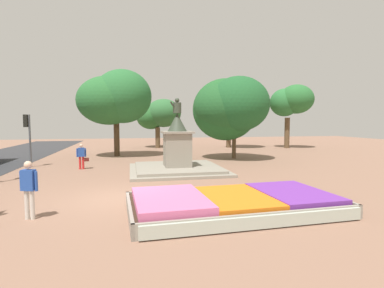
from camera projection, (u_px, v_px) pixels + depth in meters
name	position (u px, v px, depth m)	size (l,w,h in m)	color
ground_plane	(118.00, 199.00, 11.47)	(81.64, 81.64, 0.00)	#8C6651
flower_planter	(232.00, 203.00, 9.83)	(7.05, 3.95, 0.63)	#38281C
statue_monument	(177.00, 157.00, 17.72)	(5.55, 5.55, 4.32)	gray
traffic_light_far_corner	(28.00, 130.00, 19.15)	(0.41, 0.30, 3.39)	#4C5156
pedestrian_with_handbag	(82.00, 155.00, 18.44)	(0.73, 0.27, 1.57)	red
pedestrian_near_planter	(29.00, 186.00, 9.00)	(0.55, 0.33, 1.78)	beige
park_tree_far_left	(230.00, 107.00, 23.11)	(5.65, 5.57, 6.34)	brown
park_tree_behind_statue	(291.00, 101.00, 32.66)	(4.51, 4.02, 6.92)	brown
park_tree_far_right	(115.00, 99.00, 24.76)	(6.11, 4.97, 7.23)	#4C3823
park_tree_street_side	(159.00, 115.00, 33.37)	(4.94, 4.10, 5.42)	brown
park_tree_mid_canopy	(237.00, 102.00, 32.73)	(4.60, 4.68, 7.16)	brown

